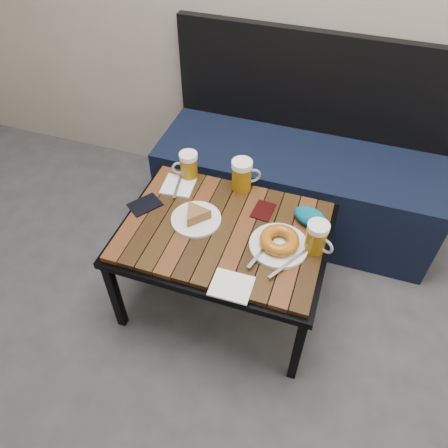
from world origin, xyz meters
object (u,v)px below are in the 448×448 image
(passport_navy, at_px, (145,205))
(beer_mug_right, at_px, (317,237))
(beer_mug_centre, at_px, (242,175))
(plate_pie, at_px, (196,217))
(cafe_table, at_px, (224,236))
(passport_burgundy, at_px, (263,211))
(knit_pouch, at_px, (310,217))
(plate_bagel, at_px, (279,243))
(beer_mug_left, at_px, (188,166))
(bench, at_px, (297,179))

(passport_navy, bearing_deg, beer_mug_right, 34.34)
(beer_mug_centre, height_order, plate_pie, beer_mug_centre)
(cafe_table, xyz_separation_m, passport_burgundy, (0.12, 0.15, 0.05))
(knit_pouch, bearing_deg, plate_pie, -162.56)
(passport_burgundy, bearing_deg, cafe_table, -124.73)
(cafe_table, relative_size, plate_pie, 4.11)
(plate_bagel, bearing_deg, beer_mug_left, 149.83)
(bench, xyz_separation_m, beer_mug_right, (0.17, -0.63, 0.27))
(beer_mug_centre, xyz_separation_m, plate_bagel, (0.23, -0.29, -0.05))
(bench, relative_size, passport_burgundy, 12.53)
(cafe_table, bearing_deg, passport_burgundy, 50.36)
(beer_mug_left, relative_size, knit_pouch, 0.92)
(beer_mug_left, relative_size, beer_mug_centre, 0.90)
(cafe_table, distance_m, plate_pie, 0.14)
(cafe_table, height_order, plate_pie, plate_pie)
(passport_navy, bearing_deg, beer_mug_left, 100.47)
(passport_burgundy, bearing_deg, bench, 87.35)
(bench, distance_m, passport_burgundy, 0.53)
(cafe_table, xyz_separation_m, plate_bagel, (0.23, -0.02, 0.07))
(bench, height_order, beer_mug_left, bench)
(beer_mug_centre, relative_size, passport_burgundy, 1.28)
(cafe_table, distance_m, knit_pouch, 0.36)
(beer_mug_left, height_order, beer_mug_centre, beer_mug_centre)
(plate_pie, relative_size, passport_burgundy, 1.83)
(knit_pouch, bearing_deg, passport_burgundy, 179.38)
(cafe_table, height_order, beer_mug_centre, beer_mug_centre)
(beer_mug_centre, distance_m, plate_pie, 0.28)
(beer_mug_centre, xyz_separation_m, passport_burgundy, (0.13, -0.11, -0.07))
(cafe_table, bearing_deg, beer_mug_right, 1.46)
(passport_navy, bearing_deg, plate_pie, 31.87)
(passport_navy, distance_m, knit_pouch, 0.69)
(bench, xyz_separation_m, passport_burgundy, (-0.07, -0.49, 0.20))
(cafe_table, bearing_deg, beer_mug_left, 134.57)
(cafe_table, relative_size, beer_mug_centre, 5.86)
(beer_mug_left, distance_m, plate_bagel, 0.56)
(beer_mug_left, relative_size, plate_pie, 0.63)
(plate_bagel, bearing_deg, plate_pie, 174.72)
(beer_mug_right, bearing_deg, knit_pouch, 137.06)
(beer_mug_left, xyz_separation_m, passport_burgundy, (0.37, -0.11, -0.06))
(bench, xyz_separation_m, plate_pie, (-0.31, -0.63, 0.22))
(beer_mug_centre, distance_m, beer_mug_right, 0.45)
(plate_bagel, bearing_deg, knit_pouch, 63.10)
(bench, relative_size, plate_pie, 6.85)
(plate_bagel, xyz_separation_m, knit_pouch, (0.09, 0.17, 0.00))
(passport_navy, relative_size, knit_pouch, 0.91)
(beer_mug_right, bearing_deg, beer_mug_left, -173.65)
(beer_mug_right, xyz_separation_m, plate_pie, (-0.48, -0.00, -0.04))
(knit_pouch, bearing_deg, bench, 104.59)
(cafe_table, distance_m, passport_burgundy, 0.20)
(bench, height_order, knit_pouch, bench)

